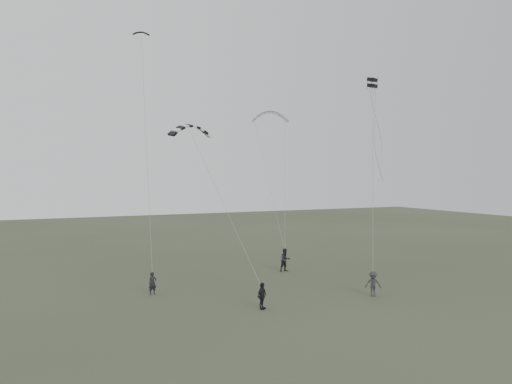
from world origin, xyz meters
name	(u,v)px	position (x,y,z in m)	size (l,w,h in m)	color
ground	(281,302)	(0.00, 0.00, 0.00)	(140.00, 140.00, 0.00)	#38402A
flyer_left	(153,283)	(-6.83, 5.26, 0.74)	(0.54, 0.36, 1.49)	black
flyer_right	(285,260)	(4.90, 8.48, 0.95)	(0.92, 0.72, 1.89)	black
flyer_center	(262,296)	(-1.82, -1.07, 0.79)	(0.93, 0.39, 1.58)	black
flyer_far	(373,284)	(6.14, -1.31, 0.82)	(1.06, 0.61, 1.63)	#2D2C32
kite_dark_small	(141,32)	(-5.73, 13.18, 19.40)	(1.31, 0.39, 0.46)	black
kite_pale_large	(270,112)	(6.77, 15.09, 13.85)	(3.51, 0.79, 1.48)	#9FA1A4
kite_striped	(191,126)	(-4.36, 4.60, 11.21)	(2.95, 0.74, 1.17)	black
kite_box	(372,83)	(9.32, 3.01, 14.84)	(0.58, 0.58, 0.69)	black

